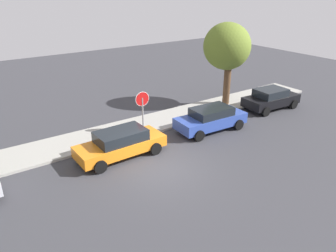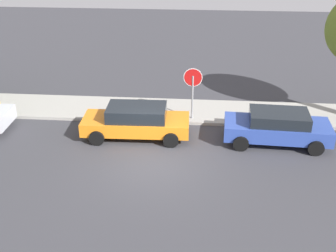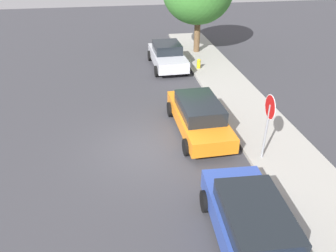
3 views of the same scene
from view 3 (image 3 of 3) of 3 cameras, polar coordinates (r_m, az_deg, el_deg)
ground_plane at (r=12.45m, az=-3.24°, el=-3.93°), size 60.00×60.00×0.00m
sidewalk_curb at (r=13.64m, az=17.00°, el=-1.70°), size 32.00×2.70×0.14m
stop_sign at (r=11.37m, az=17.10°, el=1.55°), size 0.85×0.08×2.56m
parked_car_orange at (r=13.20m, az=5.37°, el=1.84°), size 4.57×2.01×1.41m
parked_car_blue at (r=8.70m, az=14.61°, el=-16.72°), size 4.41×2.10×1.41m
parked_car_silver at (r=20.27m, az=-0.12°, el=12.22°), size 4.30×2.06×1.46m
fire_hydrant at (r=19.90m, az=5.36°, el=10.60°), size 0.30×0.22×0.72m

